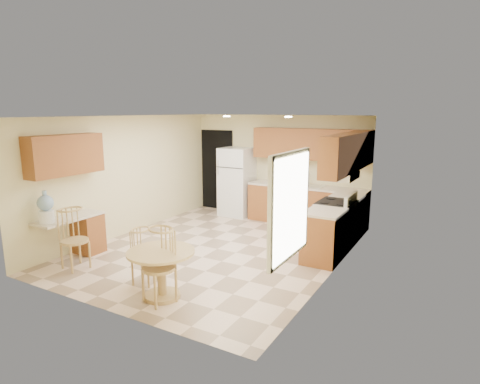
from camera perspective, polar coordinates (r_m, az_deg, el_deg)
The scene contains 30 objects.
floor at distance 7.77m, azimuth -3.24°, elevation -8.09°, with size 5.50×5.50×0.00m, color beige.
ceiling at distance 7.32m, azimuth -3.47°, elevation 10.68°, with size 4.50×5.50×0.02m, color white.
wall_back at distance 9.84m, azimuth 5.38°, elevation 3.57°, with size 4.50×0.02×2.50m, color beige.
wall_front at distance 5.40m, azimuth -19.39°, elevation -3.71°, with size 4.50×0.02×2.50m, color beige.
wall_left at distance 8.85m, azimuth -15.70°, elevation 2.29°, with size 0.02×5.50×2.50m, color beige.
wall_right at distance 6.53m, azimuth 13.50°, elevation -0.80°, with size 0.02×5.50×2.50m, color beige.
doorway at distance 10.68m, azimuth -3.28°, elevation 3.15°, with size 0.90×0.02×2.10m, color black.
base_cab_back at distance 9.39m, azimuth 9.40°, elevation -1.98°, with size 2.75×0.60×0.87m, color #995727.
counter_back at distance 9.30m, azimuth 9.49°, elevation 0.74°, with size 2.75×0.63×0.04m, color beige.
base_cab_right_a at distance 8.53m, azimuth 14.80°, elevation -3.60°, with size 0.60×0.59×0.87m, color #995727.
counter_right_a at distance 8.43m, azimuth 14.96°, elevation -0.61°, with size 0.63×0.59×0.04m, color beige.
base_cab_right_b at distance 7.19m, azimuth 11.79°, elevation -6.31°, with size 0.60×0.80×0.87m, color #995727.
counter_right_b at distance 7.06m, azimuth 11.94°, elevation -2.80°, with size 0.63×0.80×0.04m, color beige.
upper_cab_back at distance 9.29m, azimuth 9.98°, elevation 6.70°, with size 2.75×0.33×0.70m, color #995727.
upper_cab_right at distance 7.63m, azimuth 15.08°, elevation 5.45°, with size 0.33×2.42×0.70m, color #995727.
upper_cab_left at distance 7.61m, azimuth -23.60°, elevation 4.86°, with size 0.33×1.40×0.70m, color #995727.
sink at distance 9.30m, azimuth 9.35°, elevation 0.89°, with size 0.78×0.44×0.01m, color silver.
range_hood at distance 7.68m, azimuth 14.24°, elevation 2.29°, with size 0.50×0.76×0.14m, color silver.
desk_pedestal at distance 8.00m, azimuth -20.77°, elevation -5.55°, with size 0.48×0.42×0.72m, color #995727.
desk_top at distance 7.68m, azimuth -23.15°, elevation -3.42°, with size 0.50×1.20×0.04m, color beige.
window at distance 4.77m, azimuth 7.15°, elevation -2.02°, with size 0.06×1.12×1.30m.
can_light_a at distance 8.60m, azimuth -1.89°, elevation 10.73°, with size 0.14×0.14×0.02m, color white.
can_light_b at distance 7.96m, azimuth 6.89°, elevation 10.58°, with size 0.14×0.14×0.02m, color white.
refrigerator at distance 10.02m, azimuth -0.46°, elevation 1.45°, with size 0.75×0.73×1.70m.
stove at distance 7.90m, azimuth 13.37°, elevation -4.48°, with size 0.65×0.76×1.09m.
dining_table at distance 5.81m, azimuth -11.12°, elevation -10.45°, with size 0.94×0.94×0.70m.
chair_table_a at distance 6.25m, azimuth -14.01°, elevation -8.35°, with size 0.38×0.49×0.85m.
chair_table_b at distance 5.57m, azimuth -12.20°, elevation -9.54°, with size 0.46×0.49×1.03m.
chair_desk at distance 7.15m, azimuth -23.17°, elevation -5.59°, with size 0.45×0.58×1.01m.
water_crock at distance 7.38m, azimuth -25.89°, elevation -2.10°, with size 0.26×0.26×0.54m.
Camera 1 is at (3.98, -6.14, 2.62)m, focal length 30.00 mm.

